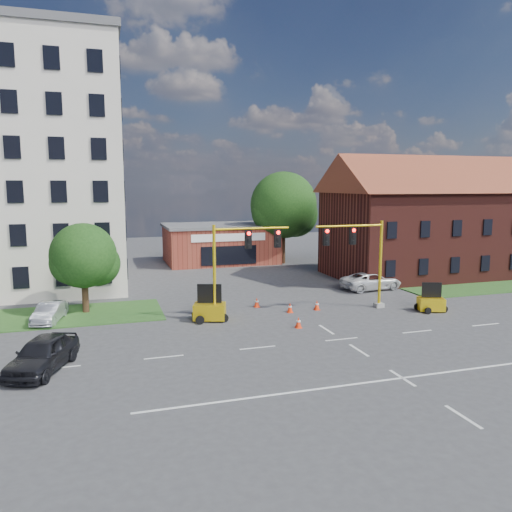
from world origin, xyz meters
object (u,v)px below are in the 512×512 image
object	(u,v)px
pickup_white	(371,281)
sedan_dark	(43,354)
signal_mast_east	(360,254)
trailer_west	(210,310)
signal_mast_west	(239,259)
trailer_east	(431,303)

from	to	relation	value
pickup_white	sedan_dark	distance (m)	26.95
signal_mast_east	trailer_west	world-z (taller)	signal_mast_east
signal_mast_west	signal_mast_east	xyz separation A→B (m)	(8.71, 0.00, 0.00)
trailer_east	signal_mast_west	bearing A→B (deg)	-169.36
sedan_dark	signal_mast_east	bearing A→B (deg)	37.71
trailer_east	signal_mast_east	bearing A→B (deg)	174.23
trailer_west	sedan_dark	distance (m)	11.26
signal_mast_west	sedan_dark	distance (m)	13.24
trailer_east	sedan_dark	world-z (taller)	trailer_east
signal_mast_east	sedan_dark	distance (m)	21.17
sedan_dark	trailer_east	bearing A→B (deg)	29.96
signal_mast_west	trailer_west	xyz separation A→B (m)	(-1.96, 0.12, -3.21)
signal_mast_west	trailer_east	world-z (taller)	signal_mast_west
trailer_west	sedan_dark	xyz separation A→B (m)	(-9.33, -6.30, 0.11)
sedan_dark	trailer_west	bearing A→B (deg)	54.57
signal_mast_west	trailer_east	distance (m)	13.73
sedan_dark	signal_mast_west	bearing A→B (deg)	49.23
pickup_white	sedan_dark	bearing A→B (deg)	110.15
signal_mast_west	signal_mast_east	bearing A→B (deg)	0.00
trailer_east	sedan_dark	bearing A→B (deg)	-150.76
trailer_west	trailer_east	bearing A→B (deg)	10.12
trailer_west	sedan_dark	size ratio (longest dim) A/B	0.48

